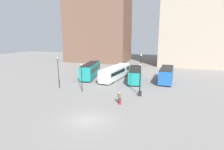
{
  "coord_description": "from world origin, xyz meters",
  "views": [
    {
      "loc": [
        8.02,
        -16.99,
        9.38
      ],
      "look_at": [
        -1.41,
        14.02,
        2.32
      ],
      "focal_mm": 28.0,
      "sensor_mm": 36.0,
      "label": 1
    }
  ],
  "objects": [
    {
      "name": "ground_plane",
      "position": [
        0.0,
        0.0,
        0.0
      ],
      "size": [
        160.0,
        160.0,
        0.0
      ],
      "primitive_type": "plane",
      "color": "slate"
    },
    {
      "name": "building_block_left",
      "position": [
        -17.29,
        48.33,
        17.61
      ],
      "size": [
        23.07,
        15.23,
        35.23
      ],
      "color": "brown",
      "rests_on": "ground_plane"
    },
    {
      "name": "building_block_right",
      "position": [
        20.82,
        48.33,
        17.77
      ],
      "size": [
        30.14,
        17.6,
        35.53
      ],
      "color": "tan",
      "rests_on": "ground_plane"
    },
    {
      "name": "bus_0",
      "position": [
        -8.55,
        20.27,
        1.82
      ],
      "size": [
        4.13,
        10.62,
        3.35
      ],
      "rotation": [
        0.0,
        0.0,
        1.74
      ],
      "color": "#19847F",
      "rests_on": "ground_plane"
    },
    {
      "name": "bus_1",
      "position": [
        -2.5,
        20.42,
        1.59
      ],
      "size": [
        4.12,
        12.28,
        2.89
      ],
      "rotation": [
        0.0,
        0.0,
        1.43
      ],
      "color": "silver",
      "rests_on": "ground_plane"
    },
    {
      "name": "bus_2",
      "position": [
        2.0,
        20.05,
        1.51
      ],
      "size": [
        4.04,
        10.22,
        2.77
      ],
      "rotation": [
        0.0,
        0.0,
        1.72
      ],
      "color": "#19847F",
      "rests_on": "ground_plane"
    },
    {
      "name": "bus_3",
      "position": [
        8.54,
        21.31,
        1.63
      ],
      "size": [
        3.13,
        9.18,
        3.02
      ],
      "rotation": [
        0.0,
        0.0,
        1.51
      ],
      "color": "#1E56A3",
      "rests_on": "ground_plane"
    },
    {
      "name": "traveler",
      "position": [
        2.05,
        6.09,
        0.99
      ],
      "size": [
        0.49,
        0.49,
        1.67
      ],
      "rotation": [
        0.0,
        0.0,
        1.72
      ],
      "color": "#382D4C",
      "rests_on": "ground_plane"
    },
    {
      "name": "suitcase",
      "position": [
        2.37,
        5.68,
        0.34
      ],
      "size": [
        0.3,
        0.37,
        0.96
      ],
      "rotation": [
        0.0,
        0.0,
        1.72
      ],
      "color": "#B7232D",
      "rests_on": "ground_plane"
    },
    {
      "name": "lamp_post_0",
      "position": [
        -10.57,
        10.2,
        3.43
      ],
      "size": [
        0.28,
        0.28,
        5.85
      ],
      "color": "black",
      "rests_on": "ground_plane"
    },
    {
      "name": "lamp_post_1",
      "position": [
        4.34,
        11.17,
        3.85
      ],
      "size": [
        0.28,
        0.28,
        6.67
      ],
      "color": "black",
      "rests_on": "ground_plane"
    },
    {
      "name": "lamp_post_2",
      "position": [
        4.33,
        10.64,
        3.1
      ],
      "size": [
        0.28,
        0.28,
        5.21
      ],
      "color": "black",
      "rests_on": "ground_plane"
    },
    {
      "name": "lamp_post_3",
      "position": [
        -5.6,
        9.72,
        2.94
      ],
      "size": [
        0.28,
        0.28,
        4.91
      ],
      "color": "black",
      "rests_on": "ground_plane"
    },
    {
      "name": "trash_bin",
      "position": [
        4.5,
        10.22,
        0.42
      ],
      "size": [
        0.52,
        0.52,
        0.85
      ],
      "color": "black",
      "rests_on": "ground_plane"
    }
  ]
}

